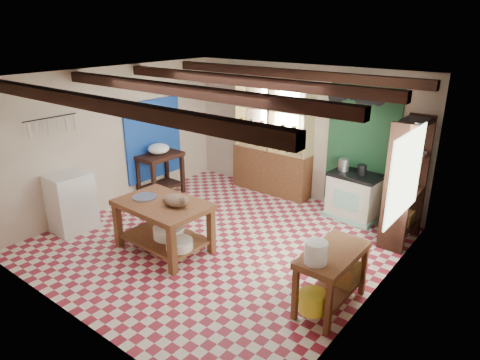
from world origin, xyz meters
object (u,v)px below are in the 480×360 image
Objects in this scene: prep_table at (160,175)px; white_cabinet at (71,202)px; cat at (176,200)px; stove at (354,196)px; work_table at (164,226)px; right_counter at (331,279)px.

white_cabinet is at bearing -89.69° from prep_table.
white_cabinet is (-0.02, -1.96, 0.06)m from prep_table.
prep_table is 2.47m from cat.
white_cabinet reaches higher than cat.
stove is 0.87× the size of white_cabinet.
white_cabinet reaches higher than prep_table.
cat is (0.25, 0.04, 0.48)m from work_table.
right_counter is at bearing -14.52° from prep_table.
prep_table is at bearing 91.64° from white_cabinet.
white_cabinet is 2.08m from cat.
stove is 0.81× the size of right_counter.
work_table is at bearing 17.64° from white_cabinet.
cat is (-2.42, -0.23, 0.49)m from right_counter.
stove reaches higher than work_table.
cat is at bearing -174.52° from right_counter.
right_counter is at bearing -2.92° from cat.
work_table is at bearing -178.69° from cat.
work_table is 1.40× the size of white_cabinet.
cat reaches higher than stove.
white_cabinet is at bearing -162.97° from work_table.
cat is (1.98, 0.52, 0.38)m from white_cabinet.
cat is (1.96, -1.44, 0.44)m from prep_table.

